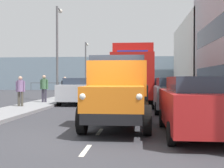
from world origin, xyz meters
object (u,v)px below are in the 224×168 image
Objects in this scene: pedestrian_couple_b at (20,89)px; car_black_kerbside_2 at (162,90)px; truck_vintage_orange at (118,93)px; lorry_cargo_red at (133,73)px; lamp_post_far at (86,62)px; car_red_kerbside_near at (194,105)px; car_silver_oppositeside_0 at (77,91)px; car_teal_oppositeside_1 at (93,88)px; car_maroon_kerbside_3 at (157,87)px; pedestrian_strolling at (65,86)px; lamp_post_promenade at (58,45)px; car_grey_kerbside_1 at (171,94)px; pedestrian_couple_a at (44,86)px.

car_black_kerbside_2 is at bearing -149.78° from pedestrian_couple_b.
truck_vintage_orange is 0.69× the size of lorry_cargo_red.
lamp_post_far is (5.36, -22.74, 2.43)m from truck_vintage_orange.
lorry_cargo_red is at bearing -79.63° from car_red_kerbside_near.
car_teal_oppositeside_1 is (-0.00, -6.48, 0.00)m from car_silver_oppositeside_0.
car_silver_oppositeside_0 is at bearing 53.79° from car_maroon_kerbside_3.
pedestrian_strolling is 3.29m from lamp_post_promenade.
pedestrian_strolling reaches higher than car_teal_oppositeside_1.
lamp_post_far reaches higher than pedestrian_couple_b.
car_grey_kerbside_1 is 0.69× the size of lamp_post_far.
lorry_cargo_red is at bearing -146.77° from pedestrian_couple_b.
truck_vintage_orange is 3.39× the size of pedestrian_strolling.
pedestrian_couple_a is (5.44, -8.42, 0.01)m from truck_vintage_orange.
truck_vintage_orange is 3.20× the size of pedestrian_couple_a.
lamp_post_promenade reaches higher than truck_vintage_orange.
lamp_post_promenade is at bearing -94.62° from pedestrian_couple_b.
lamp_post_promenade reaches higher than car_teal_oppositeside_1.
car_black_kerbside_2 is 8.45m from lamp_post_promenade.
truck_vintage_orange is 1.43× the size of car_grey_kerbside_1.
lamp_post_far is at bearing -81.69° from car_silver_oppositeside_0.
car_silver_oppositeside_0 is (3.33, -8.84, -0.28)m from truck_vintage_orange.
lorry_cargo_red reaches higher than pedestrian_couple_b.
car_silver_oppositeside_0 is 2.51× the size of pedestrian_couple_b.
pedestrian_couple_a is at bearing 13.90° from car_black_kerbside_2.
pedestrian_couple_a reaches higher than pedestrian_strolling.
car_black_kerbside_2 is at bearing 172.71° from lamp_post_promenade.
pedestrian_strolling is (6.96, -11.81, 0.23)m from car_red_kerbside_near.
lamp_post_far is at bearing -66.49° from lorry_cargo_red.
car_black_kerbside_2 is at bearing 138.69° from car_teal_oppositeside_1.
pedestrian_couple_a is 4.22m from lamp_post_promenade.
car_maroon_kerbside_3 is 13.68m from pedestrian_couple_b.
car_red_kerbside_near is 1.07× the size of car_silver_oppositeside_0.
lorry_cargo_red is 5.40m from car_grey_kerbside_1.
lorry_cargo_red is at bearing -92.04° from truck_vintage_orange.
car_red_kerbside_near is 5.97m from car_grey_kerbside_1.
car_red_kerbside_near and car_black_kerbside_2 have the same top height.
lorry_cargo_red is 1.18× the size of lamp_post_promenade.
car_teal_oppositeside_1 is 5.59m from lamp_post_promenade.
car_red_kerbside_near is 10.63m from pedestrian_couple_b.
pedestrian_strolling is at bearing -2.06° from car_black_kerbside_2.
lorry_cargo_red is 4.93× the size of pedestrian_couple_b.
pedestrian_couple_b is 0.94× the size of pedestrian_couple_a.
pedestrian_strolling is (4.97, -0.96, -0.95)m from lorry_cargo_red.
car_red_kerbside_near is 1.01× the size of car_black_kerbside_2.
pedestrian_strolling is at bearing 74.61° from car_teal_oppositeside_1.
truck_vintage_orange is 11.56m from pedestrian_strolling.
car_teal_oppositeside_1 is at bearing -90.00° from car_silver_oppositeside_0.
pedestrian_couple_a is at bearing 88.54° from lamp_post_promenade.
lamp_post_far is (-0.08, -14.33, 2.42)m from pedestrian_couple_a.
car_silver_oppositeside_0 is 4.64m from lamp_post_promenade.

